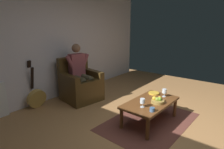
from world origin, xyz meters
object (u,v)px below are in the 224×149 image
object	(u,v)px
guitar	(36,97)
decorative_dish	(154,93)
wine_glass_far	(164,92)
candle_jar	(152,110)
armchair	(80,85)
coffee_table	(150,104)
person_seated	(80,71)
fruit_bowl	(158,100)
wine_glass_near	(142,101)

from	to	relation	value
guitar	decorative_dish	size ratio (longest dim) A/B	4.83
guitar	decorative_dish	distance (m)	2.43
wine_glass_far	candle_jar	size ratio (longest dim) A/B	1.87
armchair	coffee_table	world-z (taller)	armchair
person_seated	armchair	bearing A→B (deg)	-90.00
coffee_table	candle_jar	xyz separation A→B (m)	(0.34, 0.20, 0.08)
person_seated	coffee_table	world-z (taller)	person_seated
fruit_bowl	candle_jar	size ratio (longest dim) A/B	2.83
coffee_table	guitar	size ratio (longest dim) A/B	1.13
candle_jar	armchair	bearing A→B (deg)	-98.98
coffee_table	decorative_dish	distance (m)	0.42
wine_glass_near	candle_jar	world-z (taller)	wine_glass_near
wine_glass_far	fruit_bowl	bearing A→B (deg)	4.98
wine_glass_far	fruit_bowl	world-z (taller)	wine_glass_far
guitar	coffee_table	bearing A→B (deg)	112.81
wine_glass_near	decorative_dish	bearing A→B (deg)	-169.31
armchair	guitar	world-z (taller)	guitar
armchair	decorative_dish	size ratio (longest dim) A/B	4.75
wine_glass_far	wine_glass_near	bearing A→B (deg)	-7.55
coffee_table	wine_glass_far	size ratio (longest dim) A/B	7.55
wine_glass_near	fruit_bowl	size ratio (longest dim) A/B	0.66
coffee_table	fruit_bowl	xyz separation A→B (m)	(-0.03, 0.12, 0.09)
wine_glass_near	wine_glass_far	world-z (taller)	wine_glass_far
coffee_table	decorative_dish	bearing A→B (deg)	-162.02
decorative_dish	candle_jar	size ratio (longest dim) A/B	2.59
wine_glass_far	candle_jar	bearing A→B (deg)	8.81
wine_glass_far	candle_jar	world-z (taller)	wine_glass_far
wine_glass_near	fruit_bowl	distance (m)	0.35
armchair	fruit_bowl	bearing A→B (deg)	100.78
fruit_bowl	decorative_dish	bearing A→B (deg)	-145.83
armchair	wine_glass_far	distance (m)	1.91
coffee_table	decorative_dish	xyz separation A→B (m)	(-0.39, -0.13, 0.06)
guitar	wine_glass_near	size ratio (longest dim) A/B	6.71
wine_glass_far	decorative_dish	bearing A→B (deg)	-95.87
person_seated	fruit_bowl	world-z (taller)	person_seated
armchair	decorative_dish	world-z (taller)	armchair
wine_glass_near	wine_glass_far	distance (m)	0.67
wine_glass_near	person_seated	bearing A→B (deg)	-98.58
person_seated	candle_jar	size ratio (longest dim) A/B	16.14
armchair	wine_glass_far	world-z (taller)	armchair
coffee_table	wine_glass_near	distance (m)	0.33
coffee_table	guitar	bearing A→B (deg)	-67.19
fruit_bowl	guitar	bearing A→B (deg)	-67.69
armchair	candle_jar	distance (m)	2.00
coffee_table	wine_glass_near	xyz separation A→B (m)	(0.30, 0.00, 0.15)
guitar	fruit_bowl	size ratio (longest dim) A/B	4.41
wine_glass_far	guitar	bearing A→B (deg)	-60.42
wine_glass_near	wine_glass_far	bearing A→B (deg)	172.45
person_seated	wine_glass_near	size ratio (longest dim) A/B	8.68
armchair	coffee_table	bearing A→B (deg)	100.02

